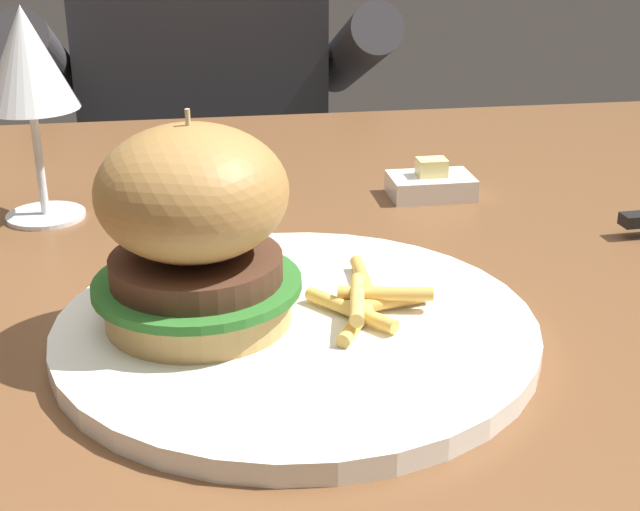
{
  "coord_description": "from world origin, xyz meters",
  "views": [
    {
      "loc": [
        -0.02,
        -0.65,
        1.01
      ],
      "look_at": [
        0.07,
        -0.13,
        0.78
      ],
      "focal_mm": 50.0,
      "sensor_mm": 36.0,
      "label": 1
    }
  ],
  "objects": [
    {
      "name": "main_plate",
      "position": [
        0.05,
        -0.16,
        0.75
      ],
      "size": [
        0.3,
        0.3,
        0.01
      ],
      "primitive_type": "cylinder",
      "color": "white",
      "rests_on": "dining_table"
    },
    {
      "name": "fries_pile",
      "position": [
        0.09,
        -0.15,
        0.76
      ],
      "size": [
        0.08,
        0.12,
        0.02
      ],
      "color": "#E0B251",
      "rests_on": "main_plate"
    },
    {
      "name": "diner_person",
      "position": [
        0.02,
        0.71,
        0.56
      ],
      "size": [
        0.51,
        0.36,
        1.18
      ],
      "color": "#282833",
      "rests_on": "ground"
    },
    {
      "name": "butter_dish",
      "position": [
        0.21,
        0.1,
        0.75
      ],
      "size": [
        0.08,
        0.05,
        0.04
      ],
      "color": "white",
      "rests_on": "dining_table"
    },
    {
      "name": "burger_sandwich",
      "position": [
        -0.01,
        -0.15,
        0.82
      ],
      "size": [
        0.13,
        0.13,
        0.13
      ],
      "color": "tan",
      "rests_on": "main_plate"
    },
    {
      "name": "dining_table",
      "position": [
        0.0,
        0.0,
        0.66
      ],
      "size": [
        1.45,
        0.87,
        0.74
      ],
      "color": "brown",
      "rests_on": "ground"
    },
    {
      "name": "wine_glass",
      "position": [
        -0.14,
        0.1,
        0.87
      ],
      "size": [
        0.08,
        0.08,
        0.18
      ],
      "color": "silver",
      "rests_on": "dining_table"
    }
  ]
}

